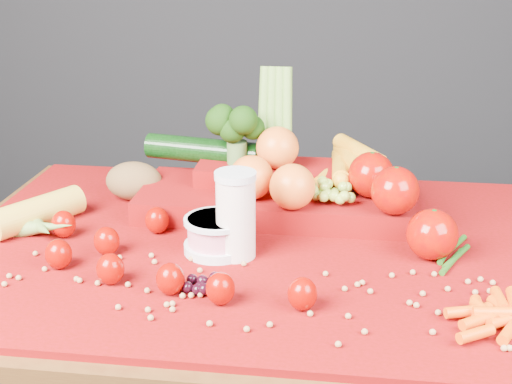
# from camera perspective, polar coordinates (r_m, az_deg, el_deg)

# --- Properties ---
(table) EXTENTS (1.10, 0.80, 0.75)m
(table) POSITION_cam_1_polar(r_m,az_deg,el_deg) (1.30, -0.12, -8.38)
(table) COLOR #3B1D0D
(table) RESTS_ON ground
(red_cloth) EXTENTS (1.05, 0.75, 0.01)m
(red_cloth) POSITION_cam_1_polar(r_m,az_deg,el_deg) (1.26, -0.12, -4.34)
(red_cloth) COLOR maroon
(red_cloth) RESTS_ON table
(milk_glass) EXTENTS (0.07, 0.07, 0.15)m
(milk_glass) POSITION_cam_1_polar(r_m,az_deg,el_deg) (1.17, -1.63, -1.59)
(milk_glass) COLOR silver
(milk_glass) RESTS_ON red_cloth
(yogurt_bowl) EXTENTS (0.11, 0.11, 0.06)m
(yogurt_bowl) POSITION_cam_1_polar(r_m,az_deg,el_deg) (1.21, -3.16, -3.34)
(yogurt_bowl) COLOR silver
(yogurt_bowl) RESTS_ON red_cloth
(strawberry_scatter) EXTENTS (0.48, 0.28, 0.05)m
(strawberry_scatter) POSITION_cam_1_polar(r_m,az_deg,el_deg) (1.16, -8.91, -5.02)
(strawberry_scatter) COLOR #980100
(strawberry_scatter) RESTS_ON red_cloth
(dark_grape_cluster) EXTENTS (0.06, 0.05, 0.03)m
(dark_grape_cluster) POSITION_cam_1_polar(r_m,az_deg,el_deg) (1.09, -4.70, -7.32)
(dark_grape_cluster) COLOR black
(dark_grape_cluster) RESTS_ON red_cloth
(soybean_scatter) EXTENTS (0.84, 0.24, 0.01)m
(soybean_scatter) POSITION_cam_1_polar(r_m,az_deg,el_deg) (1.07, -1.60, -8.26)
(soybean_scatter) COLOR #AF7E4B
(soybean_scatter) RESTS_ON red_cloth
(corn_ear) EXTENTS (0.25, 0.27, 0.06)m
(corn_ear) POSITION_cam_1_polar(r_m,az_deg,el_deg) (1.34, -16.95, -2.37)
(corn_ear) COLOR gold
(corn_ear) RESTS_ON red_cloth
(potato) EXTENTS (0.12, 0.08, 0.08)m
(potato) POSITION_cam_1_polar(r_m,az_deg,el_deg) (1.46, -9.73, 0.87)
(potato) COLOR brown
(potato) RESTS_ON red_cloth
(baby_carrot_pile) EXTENTS (0.17, 0.17, 0.03)m
(baby_carrot_pile) POSITION_cam_1_polar(r_m,az_deg,el_deg) (1.05, 18.87, -9.37)
(baby_carrot_pile) COLOR #E44B08
(baby_carrot_pile) RESTS_ON red_cloth
(green_bean_pile) EXTENTS (0.14, 0.12, 0.01)m
(green_bean_pile) POSITION_cam_1_polar(r_m,az_deg,el_deg) (1.24, 15.20, -4.78)
(green_bean_pile) COLOR #1C5313
(green_bean_pile) RESTS_ON red_cloth
(produce_mound) EXTENTS (0.61, 0.37, 0.27)m
(produce_mound) POSITION_cam_1_polar(r_m,az_deg,el_deg) (1.36, 2.83, 0.78)
(produce_mound) COLOR maroon
(produce_mound) RESTS_ON red_cloth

